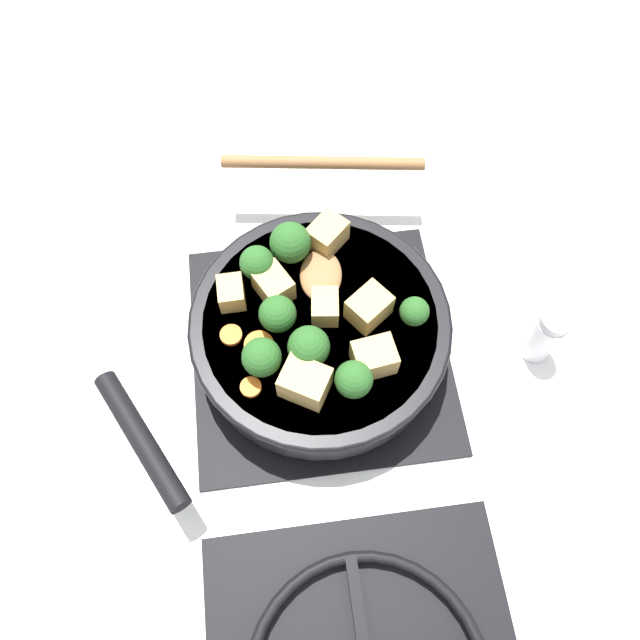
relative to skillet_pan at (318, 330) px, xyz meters
The scene contains 22 objects.
ground_plane 0.06m from the skillet_pan, 151.95° to the right, with size 2.40×2.40×0.00m, color white.
front_burner_grate 0.05m from the skillet_pan, 151.95° to the right, with size 0.31×0.31×0.03m.
skillet_pan is the anchor object (origin of this frame).
wooden_spoon 0.15m from the skillet_pan, 99.20° to the right, with size 0.25×0.22×0.02m.
tofu_cube_center_large 0.04m from the skillet_pan, 133.17° to the right, with size 0.04×0.03×0.03m, color tan.
tofu_cube_near_handle 0.11m from the skillet_pan, 23.69° to the right, with size 0.04×0.03×0.03m, color tan.
tofu_cube_east_chunk 0.07m from the skillet_pan, behind, with size 0.04×0.03×0.03m, color tan.
tofu_cube_west_chunk 0.09m from the skillet_pan, 131.71° to the left, with size 0.04×0.04×0.04m, color tan.
tofu_cube_back_piece 0.09m from the skillet_pan, 73.02° to the left, with size 0.05×0.04×0.04m, color tan.
tofu_cube_front_piece 0.11m from the skillet_pan, 103.17° to the right, with size 0.04×0.03×0.03m, color tan.
tofu_cube_mid_small 0.07m from the skillet_pan, 43.50° to the right, with size 0.04×0.03×0.03m, color tan.
broccoli_floret_near_spoon 0.07m from the skillet_pan, ahead, with size 0.04×0.04×0.05m.
broccoli_floret_center_top 0.10m from the skillet_pan, 35.66° to the left, with size 0.04×0.04×0.05m.
broccoli_floret_east_rim 0.11m from the skillet_pan, behind, with size 0.03×0.03×0.04m.
broccoli_floret_west_rim 0.10m from the skillet_pan, 107.46° to the left, with size 0.04×0.04×0.05m.
broccoli_floret_north_edge 0.10m from the skillet_pan, 76.87° to the right, with size 0.05×0.05×0.05m.
broccoli_floret_south_cluster 0.10m from the skillet_pan, 48.34° to the right, with size 0.04×0.04×0.05m.
broccoli_floret_mid_floret 0.07m from the skillet_pan, 70.01° to the left, with size 0.04×0.04×0.05m.
carrot_slice_orange_thin 0.10m from the skillet_pan, ahead, with size 0.02×0.02×0.01m, color orange.
carrot_slice_near_center 0.11m from the skillet_pan, 40.42° to the left, with size 0.02×0.02×0.01m, color orange.
carrot_slice_edge_slice 0.08m from the skillet_pan, 17.36° to the left, with size 0.03×0.03×0.01m, color orange.
salt_shaker 0.27m from the skillet_pan, behind, with size 0.04×0.04×0.09m.
Camera 1 is at (0.04, 0.30, 0.71)m, focal length 35.00 mm.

